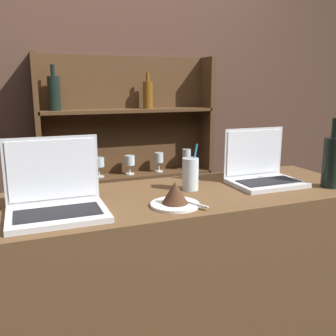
{
  "coord_description": "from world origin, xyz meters",
  "views": [
    {
      "loc": [
        -0.49,
        -1.03,
        1.5
      ],
      "look_at": [
        0.03,
        0.29,
        1.19
      ],
      "focal_mm": 40.0,
      "sensor_mm": 36.0,
      "label": 1
    }
  ],
  "objects": [
    {
      "name": "bar_counter",
      "position": [
        0.0,
        0.27,
        0.55
      ],
      "size": [
        1.66,
        0.53,
        1.09
      ],
      "color": "brown",
      "rests_on": "ground_plane"
    },
    {
      "name": "water_glass",
      "position": [
        0.13,
        0.3,
        1.16
      ],
      "size": [
        0.07,
        0.07,
        0.19
      ],
      "color": "silver",
      "rests_on": "bar_counter"
    },
    {
      "name": "laptop_near",
      "position": [
        -0.4,
        0.2,
        1.14
      ],
      "size": [
        0.31,
        0.24,
        0.25
      ],
      "color": "silver",
      "rests_on": "bar_counter"
    },
    {
      "name": "laptop_far",
      "position": [
        0.46,
        0.29,
        1.14
      ],
      "size": [
        0.29,
        0.21,
        0.23
      ],
      "color": "silver",
      "rests_on": "bar_counter"
    },
    {
      "name": "cake_plate",
      "position": [
        -0.01,
        0.13,
        1.13
      ],
      "size": [
        0.17,
        0.18,
        0.09
      ],
      "color": "white",
      "rests_on": "bar_counter"
    },
    {
      "name": "back_wall",
      "position": [
        0.0,
        1.39,
        1.35
      ],
      "size": [
        7.0,
        0.06,
        2.7
      ],
      "color": "#4C3328",
      "rests_on": "ground_plane"
    },
    {
      "name": "wine_bottle_dark",
      "position": [
        0.69,
        0.13,
        1.2
      ],
      "size": [
        0.07,
        0.07,
        0.29
      ],
      "color": "black",
      "rests_on": "bar_counter"
    },
    {
      "name": "back_shelf",
      "position": [
        0.14,
        1.31,
        0.88
      ],
      "size": [
        1.13,
        0.18,
        1.69
      ],
      "color": "#472D19",
      "rests_on": "ground_plane"
    }
  ]
}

